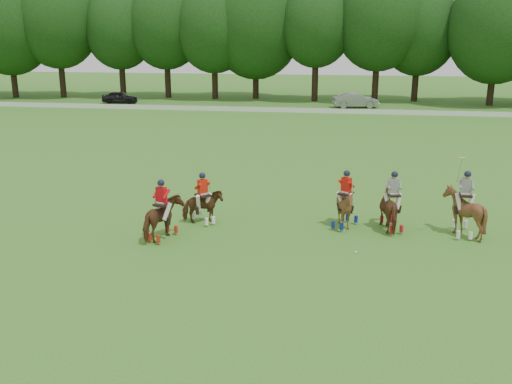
# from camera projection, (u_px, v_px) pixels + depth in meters

# --- Properties ---
(ground) EXTENTS (180.00, 180.00, 0.00)m
(ground) POSITION_uv_depth(u_px,v_px,m) (229.00, 267.00, 18.72)
(ground) COLOR #316D1F
(ground) RESTS_ON ground
(tree_line) EXTENTS (117.98, 14.32, 14.75)m
(tree_line) POSITION_uv_depth(u_px,v_px,m) (319.00, 25.00, 62.16)
(tree_line) COLOR black
(tree_line) RESTS_ON ground
(boundary_rail) EXTENTS (120.00, 0.10, 0.44)m
(boundary_rail) POSITION_uv_depth(u_px,v_px,m) (309.00, 110.00, 54.80)
(boundary_rail) COLOR white
(boundary_rail) RESTS_ON ground
(car_left) EXTENTS (3.92, 1.82, 1.30)m
(car_left) POSITION_uv_depth(u_px,v_px,m) (120.00, 97.00, 62.12)
(car_left) COLOR black
(car_left) RESTS_ON ground
(car_mid) EXTENTS (4.83, 2.52, 1.51)m
(car_mid) POSITION_uv_depth(u_px,v_px,m) (356.00, 100.00, 58.26)
(car_mid) COLOR gray
(car_mid) RESTS_ON ground
(polo_red_a) EXTENTS (1.34, 2.02, 2.28)m
(polo_red_a) POSITION_uv_depth(u_px,v_px,m) (162.00, 218.00, 21.02)
(polo_red_a) COLOR #4D2C14
(polo_red_a) RESTS_ON ground
(polo_red_b) EXTENTS (1.75, 1.76, 2.09)m
(polo_red_b) POSITION_uv_depth(u_px,v_px,m) (203.00, 206.00, 22.85)
(polo_red_b) COLOR #4D2C14
(polo_red_b) RESTS_ON ground
(polo_red_c) EXTENTS (1.82, 1.89, 2.30)m
(polo_red_c) POSITION_uv_depth(u_px,v_px,m) (345.00, 207.00, 22.30)
(polo_red_c) COLOR #4D2C14
(polo_red_c) RESTS_ON ground
(polo_stripe_a) EXTENTS (1.34, 2.08, 2.33)m
(polo_stripe_a) POSITION_uv_depth(u_px,v_px,m) (392.00, 209.00, 22.06)
(polo_stripe_a) COLOR #4D2C14
(polo_stripe_a) RESTS_ON ground
(polo_stripe_b) EXTENTS (1.54, 1.71, 3.03)m
(polo_stripe_b) POSITION_uv_depth(u_px,v_px,m) (464.00, 212.00, 21.44)
(polo_stripe_b) COLOR #4D2C14
(polo_stripe_b) RESTS_ON ground
(polo_ball) EXTENTS (0.09, 0.09, 0.09)m
(polo_ball) POSITION_uv_depth(u_px,v_px,m) (356.00, 252.00, 19.83)
(polo_ball) COLOR white
(polo_ball) RESTS_ON ground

